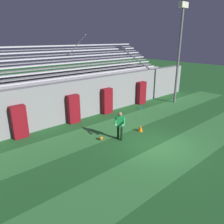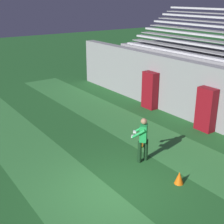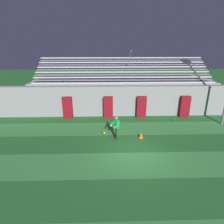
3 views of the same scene
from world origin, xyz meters
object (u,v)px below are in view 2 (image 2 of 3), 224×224
goalkeeper (143,137)px  soccer_ball (141,145)px  padding_pillar_gate_left (206,110)px  padding_pillar_far_left (150,90)px  traffic_cone (179,178)px

goalkeeper → soccer_ball: 1.37m
soccer_ball → padding_pillar_gate_left: bearing=84.4°
soccer_ball → padding_pillar_far_left: bearing=134.1°
goalkeeper → soccer_ball: size_ratio=7.59×
padding_pillar_gate_left → soccer_ball: bearing=-95.6°
padding_pillar_far_left → traffic_cone: size_ratio=4.65×
padding_pillar_gate_left → soccer_ball: (-0.33, -3.42, -0.87)m
soccer_ball → traffic_cone: 2.73m
padding_pillar_gate_left → soccer_ball: size_ratio=8.88×
goalkeeper → soccer_ball: goalkeeper is taller
padding_pillar_far_left → soccer_ball: (3.31, -3.42, -0.87)m
padding_pillar_gate_left → traffic_cone: size_ratio=4.65×
traffic_cone → goalkeeper: bearing=-179.7°
padding_pillar_far_left → traffic_cone: padding_pillar_far_left is taller
soccer_ball → traffic_cone: (2.65, -0.66, 0.10)m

